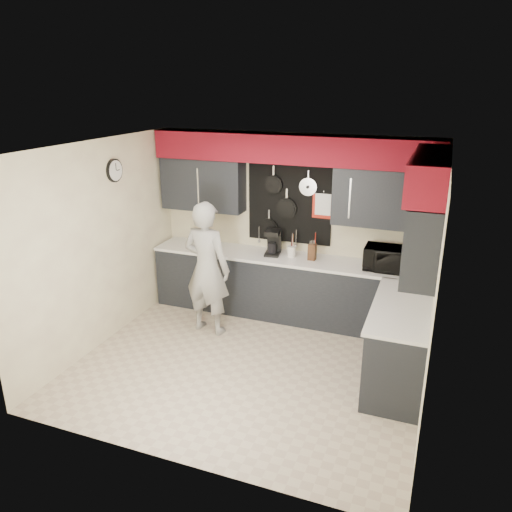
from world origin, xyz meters
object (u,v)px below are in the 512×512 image
at_px(microwave, 386,258).
at_px(person, 207,268).
at_px(utensil_crock, 291,251).
at_px(knife_block, 312,252).
at_px(coffee_maker, 273,242).

relative_size(microwave, person, 0.31).
distance_m(utensil_crock, person, 1.23).
distance_m(microwave, knife_block, 1.00).
height_order(microwave, knife_block, microwave).
xyz_separation_m(utensil_crock, coffee_maker, (-0.27, 0.00, 0.11)).
relative_size(knife_block, person, 0.12).
distance_m(microwave, coffee_maker, 1.58).
relative_size(knife_block, coffee_maker, 0.61).
bearing_deg(person, coffee_maker, -121.57).
xyz_separation_m(microwave, knife_block, (-1.00, 0.03, -0.04)).
xyz_separation_m(microwave, person, (-2.22, -0.77, -0.17)).
height_order(coffee_maker, person, person).
bearing_deg(utensil_crock, microwave, -2.39).
bearing_deg(coffee_maker, knife_block, -11.72).
relative_size(utensil_crock, coffee_maker, 0.42).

